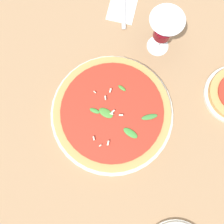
{
  "coord_description": "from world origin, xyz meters",
  "views": [
    {
      "loc": [
        -0.19,
        0.01,
        0.76
      ],
      "look_at": [
        -0.04,
        0.02,
        0.03
      ],
      "focal_mm": 42.0,
      "sensor_mm": 36.0,
      "label": 1
    }
  ],
  "objects": [
    {
      "name": "fork",
      "position": [
        0.33,
        -0.02,
        0.01
      ],
      "size": [
        0.2,
        0.02,
        0.0
      ],
      "rotation": [
        0.0,
        0.0,
        0.01
      ],
      "color": "silver",
      "rests_on": "ground_plane"
    },
    {
      "name": "pizza_arugula_main",
      "position": [
        -0.04,
        0.02,
        0.02
      ],
      "size": [
        0.36,
        0.36,
        0.05
      ],
      "color": "silver",
      "rests_on": "ground_plane"
    },
    {
      "name": "wine_glass",
      "position": [
        0.18,
        -0.12,
        0.1
      ],
      "size": [
        0.09,
        0.09,
        0.15
      ],
      "color": "white",
      "rests_on": "ground_plane"
    },
    {
      "name": "napkin",
      "position": [
        0.32,
        -0.02,
        0.0
      ],
      "size": [
        0.15,
        0.11,
        0.01
      ],
      "rotation": [
        0.0,
        0.0,
        -0.23
      ],
      "color": "white",
      "rests_on": "ground_plane"
    },
    {
      "name": "ground_plane",
      "position": [
        0.0,
        0.0,
        0.0
      ],
      "size": [
        6.0,
        6.0,
        0.0
      ],
      "primitive_type": "plane",
      "color": "#9E7A56"
    }
  ]
}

